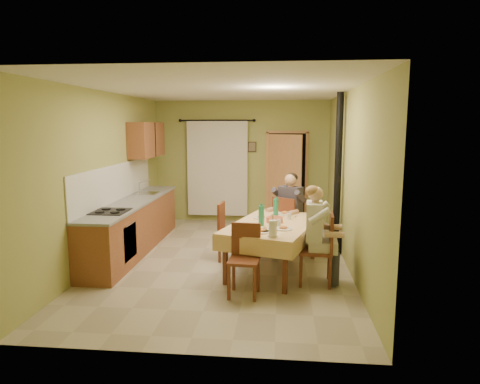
# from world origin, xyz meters

# --- Properties ---
(floor) EXTENTS (4.00, 6.00, 0.01)m
(floor) POSITION_xyz_m (0.00, 0.00, 0.00)
(floor) COLOR tan
(floor) RESTS_ON ground
(room_shell) EXTENTS (4.04, 6.04, 2.82)m
(room_shell) POSITION_xyz_m (0.00, 0.00, 1.82)
(room_shell) COLOR #9EA152
(room_shell) RESTS_ON ground
(kitchen_run) EXTENTS (0.64, 3.64, 1.56)m
(kitchen_run) POSITION_xyz_m (-1.71, 0.40, 0.48)
(kitchen_run) COLOR brown
(kitchen_run) RESTS_ON ground
(upper_cabinets) EXTENTS (0.35, 1.40, 0.70)m
(upper_cabinets) POSITION_xyz_m (-1.82, 1.70, 1.95)
(upper_cabinets) COLOR brown
(upper_cabinets) RESTS_ON room_shell
(curtain) EXTENTS (1.70, 0.07, 2.22)m
(curtain) POSITION_xyz_m (-0.55, 2.90, 1.26)
(curtain) COLOR black
(curtain) RESTS_ON ground
(doorway) EXTENTS (0.96, 0.42, 2.15)m
(doorway) POSITION_xyz_m (1.03, 2.88, 1.05)
(doorway) COLOR black
(doorway) RESTS_ON ground
(dining_table) EXTENTS (1.66, 2.18, 0.76)m
(dining_table) POSITION_xyz_m (0.82, -0.43, 0.38)
(dining_table) COLOR #E4B87A
(dining_table) RESTS_ON ground
(tableware) EXTENTS (0.63, 1.67, 0.33)m
(tableware) POSITION_xyz_m (0.80, -0.53, 0.83)
(tableware) COLOR white
(tableware) RESTS_ON dining_table
(chair_far) EXTENTS (0.62, 0.62, 1.01)m
(chair_far) POSITION_xyz_m (1.07, 0.57, 0.29)
(chair_far) COLOR brown
(chair_far) RESTS_ON ground
(chair_near) EXTENTS (0.43, 0.43, 0.95)m
(chair_near) POSITION_xyz_m (0.45, -1.45, 0.29)
(chair_near) COLOR brown
(chair_near) RESTS_ON ground
(chair_right) EXTENTS (0.49, 0.49, 1.03)m
(chair_right) POSITION_xyz_m (1.45, -0.92, 0.29)
(chair_right) COLOR brown
(chair_right) RESTS_ON ground
(chair_left) EXTENTS (0.45, 0.45, 0.97)m
(chair_left) POSITION_xyz_m (0.11, 0.03, 0.29)
(chair_left) COLOR brown
(chair_left) RESTS_ON ground
(man_far) EXTENTS (0.65, 0.63, 1.39)m
(man_far) POSITION_xyz_m (1.08, 0.58, 0.88)
(man_far) COLOR #38333D
(man_far) RESTS_ON chair_far
(man_right) EXTENTS (0.48, 0.60, 1.39)m
(man_right) POSITION_xyz_m (1.43, -0.92, 0.88)
(man_right) COLOR beige
(man_right) RESTS_ON chair_right
(stove_flue) EXTENTS (0.24, 0.24, 2.80)m
(stove_flue) POSITION_xyz_m (1.90, 0.60, 1.02)
(stove_flue) COLOR black
(stove_flue) RESTS_ON ground
(picture_back) EXTENTS (0.19, 0.03, 0.23)m
(picture_back) POSITION_xyz_m (0.25, 2.97, 1.75)
(picture_back) COLOR black
(picture_back) RESTS_ON room_shell
(picture_right) EXTENTS (0.03, 0.31, 0.21)m
(picture_right) POSITION_xyz_m (1.97, 1.20, 1.85)
(picture_right) COLOR brown
(picture_right) RESTS_ON room_shell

